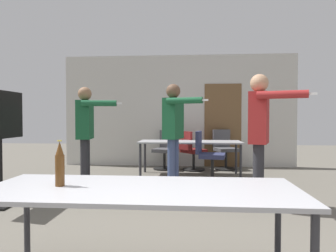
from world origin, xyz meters
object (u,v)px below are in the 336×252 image
(tv_screen, at_px, (0,134))
(office_chair_near_pushed, at_px, (225,151))
(person_near_casual, at_px, (174,125))
(drink_cup, at_px, (173,139))
(office_chair_mid_tucked, at_px, (208,158))
(office_chair_far_right, at_px, (191,152))
(office_chair_side_rolled, at_px, (166,151))
(person_far_watching, at_px, (260,126))
(beer_bottle, at_px, (60,164))
(person_right_polo, at_px, (86,126))

(tv_screen, xyz_separation_m, office_chair_near_pushed, (3.45, 3.18, -0.56))
(person_near_casual, height_order, drink_cup, person_near_casual)
(office_chair_mid_tucked, bearing_deg, office_chair_far_right, -155.16)
(office_chair_near_pushed, bearing_deg, office_chair_side_rolled, -15.31)
(person_far_watching, relative_size, office_chair_near_pushed, 1.94)
(person_near_casual, bearing_deg, person_far_watching, 72.26)
(office_chair_mid_tucked, bearing_deg, office_chair_side_rolled, -136.47)
(office_chair_near_pushed, relative_size, office_chair_side_rolled, 1.02)
(person_far_watching, height_order, office_chair_side_rolled, person_far_watching)
(office_chair_mid_tucked, height_order, beer_bottle, beer_bottle)
(tv_screen, relative_size, person_far_watching, 0.89)
(tv_screen, relative_size, office_chair_near_pushed, 1.73)
(office_chair_far_right, relative_size, office_chair_near_pushed, 0.98)
(office_chair_far_right, xyz_separation_m, drink_cup, (-0.38, -0.61, 0.35))
(person_near_casual, xyz_separation_m, beer_bottle, (-0.67, -2.91, -0.21))
(person_right_polo, height_order, person_far_watching, person_far_watching)
(person_right_polo, distance_m, office_chair_near_pushed, 3.40)
(tv_screen, bearing_deg, person_far_watching, -87.99)
(person_far_watching, bearing_deg, office_chair_side_rolled, -133.77)
(office_chair_far_right, height_order, office_chair_side_rolled, same)
(person_right_polo, bearing_deg, office_chair_mid_tucked, 98.39)
(office_chair_far_right, relative_size, beer_bottle, 2.72)
(person_near_casual, relative_size, office_chair_near_pushed, 1.92)
(tv_screen, xyz_separation_m, drink_cup, (2.28, 2.30, -0.22))
(person_right_polo, height_order, beer_bottle, person_right_polo)
(person_right_polo, relative_size, office_chair_near_pushed, 1.88)
(office_chair_far_right, distance_m, beer_bottle, 4.90)
(person_near_casual, bearing_deg, beer_bottle, 6.60)
(tv_screen, bearing_deg, office_chair_mid_tucked, -60.14)
(person_far_watching, xyz_separation_m, office_chair_side_rolled, (-1.53, 2.98, -0.68))
(office_chair_near_pushed, bearing_deg, drink_cup, 18.62)
(office_chair_side_rolled, bearing_deg, drink_cup, 123.20)
(person_right_polo, distance_m, office_chair_far_right, 2.65)
(person_far_watching, bearing_deg, drink_cup, -130.15)
(beer_bottle, xyz_separation_m, drink_cup, (0.58, 4.17, -0.11))
(tv_screen, xyz_separation_m, person_right_polo, (0.83, 1.11, 0.07))
(person_near_casual, distance_m, beer_bottle, 2.99)
(tv_screen, height_order, office_chair_near_pushed, tv_screen)
(tv_screen, height_order, office_chair_side_rolled, tv_screen)
(office_chair_side_rolled, xyz_separation_m, beer_bottle, (-0.35, -4.97, 0.46))
(person_right_polo, xyz_separation_m, office_chair_side_rolled, (1.22, 1.99, -0.65))
(person_far_watching, relative_size, beer_bottle, 5.40)
(beer_bottle, bearing_deg, person_near_casual, 77.10)
(person_near_casual, height_order, person_right_polo, person_near_casual)
(person_right_polo, relative_size, office_chair_far_right, 1.93)
(office_chair_mid_tucked, bearing_deg, person_near_casual, -32.52)
(office_chair_side_rolled, bearing_deg, person_near_casual, 115.93)
(office_chair_side_rolled, distance_m, drink_cup, 0.91)
(person_right_polo, height_order, office_chair_near_pushed, person_right_polo)
(person_near_casual, distance_m, person_right_polo, 1.54)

